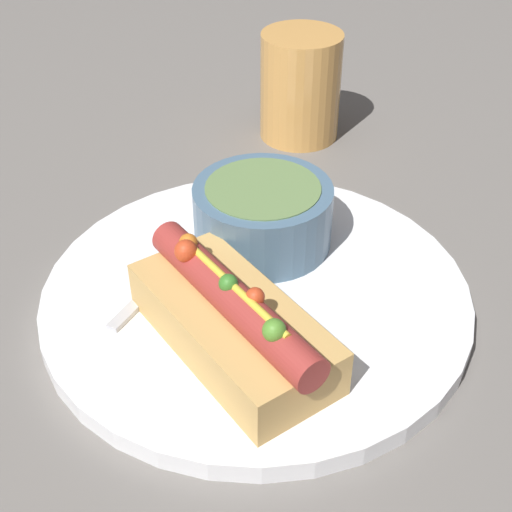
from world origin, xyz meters
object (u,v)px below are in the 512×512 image
hot_dog (232,320)px  drinking_glass (300,86)px  soup_bowl (263,212)px  spoon (206,234)px

hot_dog → drinking_glass: (-0.12, 0.29, 0.01)m
hot_dog → soup_bowl: size_ratio=1.56×
soup_bowl → spoon: soup_bowl is taller
hot_dog → drinking_glass: size_ratio=1.58×
soup_bowl → drinking_glass: drinking_glass is taller
soup_bowl → drinking_glass: 0.20m
spoon → hot_dog: bearing=-140.0°
hot_dog → spoon: bearing=156.2°
hot_dog → spoon: (-0.08, 0.09, -0.02)m
soup_bowl → spoon: size_ratio=0.64×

